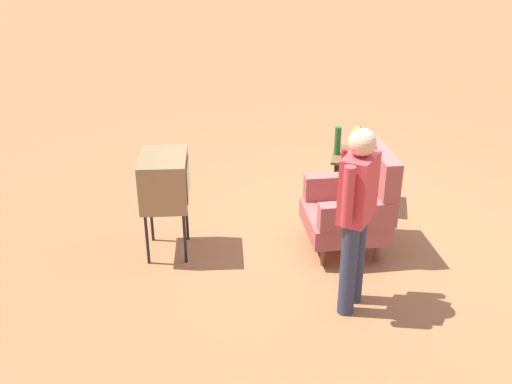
{
  "coord_description": "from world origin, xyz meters",
  "views": [
    {
      "loc": [
        5.68,
        -0.03,
        3.25
      ],
      "look_at": [
        0.46,
        -1.04,
        0.65
      ],
      "focal_mm": 43.03,
      "sensor_mm": 36.0,
      "label": 1
    }
  ],
  "objects_px": {
    "bottle_wine_green": "(338,141)",
    "soda_can_red": "(344,155)",
    "side_table": "(357,162)",
    "tv_on_stand": "(164,180)",
    "armchair": "(355,204)",
    "flower_vase": "(357,136)",
    "person_standing": "(357,211)"
  },
  "relations": [
    {
      "from": "armchair",
      "to": "side_table",
      "type": "relative_size",
      "value": 1.69
    },
    {
      "from": "side_table",
      "to": "flower_vase",
      "type": "bearing_deg",
      "value": -169.52
    },
    {
      "from": "soda_can_red",
      "to": "person_standing",
      "type": "bearing_deg",
      "value": 6.28
    },
    {
      "from": "armchair",
      "to": "soda_can_red",
      "type": "bearing_deg",
      "value": -167.83
    },
    {
      "from": "flower_vase",
      "to": "person_standing",
      "type": "bearing_deg",
      "value": 2.25
    },
    {
      "from": "person_standing",
      "to": "bottle_wine_green",
      "type": "distance_m",
      "value": 1.94
    },
    {
      "from": "armchair",
      "to": "bottle_wine_green",
      "type": "bearing_deg",
      "value": -164.71
    },
    {
      "from": "tv_on_stand",
      "to": "flower_vase",
      "type": "relative_size",
      "value": 3.89
    },
    {
      "from": "side_table",
      "to": "person_standing",
      "type": "distance_m",
      "value": 1.99
    },
    {
      "from": "armchair",
      "to": "bottle_wine_green",
      "type": "xyz_separation_m",
      "value": [
        -0.94,
        -0.26,
        0.29
      ]
    },
    {
      "from": "flower_vase",
      "to": "tv_on_stand",
      "type": "bearing_deg",
      "value": -48.27
    },
    {
      "from": "bottle_wine_green",
      "to": "soda_can_red",
      "type": "distance_m",
      "value": 0.2
    },
    {
      "from": "side_table",
      "to": "tv_on_stand",
      "type": "bearing_deg",
      "value": -52.29
    },
    {
      "from": "bottle_wine_green",
      "to": "soda_can_red",
      "type": "relative_size",
      "value": 2.62
    },
    {
      "from": "side_table",
      "to": "flower_vase",
      "type": "xyz_separation_m",
      "value": [
        -0.18,
        -0.03,
        0.24
      ]
    },
    {
      "from": "soda_can_red",
      "to": "side_table",
      "type": "bearing_deg",
      "value": 141.94
    },
    {
      "from": "armchair",
      "to": "side_table",
      "type": "bearing_deg",
      "value": -178.45
    },
    {
      "from": "tv_on_stand",
      "to": "bottle_wine_green",
      "type": "height_order",
      "value": "tv_on_stand"
    },
    {
      "from": "armchair",
      "to": "tv_on_stand",
      "type": "height_order",
      "value": "armchair"
    },
    {
      "from": "bottle_wine_green",
      "to": "person_standing",
      "type": "bearing_deg",
      "value": 8.34
    },
    {
      "from": "armchair",
      "to": "flower_vase",
      "type": "relative_size",
      "value": 4.0
    },
    {
      "from": "side_table",
      "to": "bottle_wine_green",
      "type": "distance_m",
      "value": 0.34
    },
    {
      "from": "side_table",
      "to": "tv_on_stand",
      "type": "height_order",
      "value": "tv_on_stand"
    },
    {
      "from": "bottle_wine_green",
      "to": "flower_vase",
      "type": "relative_size",
      "value": 1.21
    },
    {
      "from": "armchair",
      "to": "side_table",
      "type": "height_order",
      "value": "armchair"
    },
    {
      "from": "side_table",
      "to": "soda_can_red",
      "type": "height_order",
      "value": "soda_can_red"
    },
    {
      "from": "armchair",
      "to": "side_table",
      "type": "distance_m",
      "value": 0.98
    },
    {
      "from": "bottle_wine_green",
      "to": "flower_vase",
      "type": "bearing_deg",
      "value": 137.38
    },
    {
      "from": "tv_on_stand",
      "to": "person_standing",
      "type": "xyz_separation_m",
      "value": [
        0.57,
        1.83,
        0.16
      ]
    },
    {
      "from": "armchair",
      "to": "tv_on_stand",
      "type": "relative_size",
      "value": 1.03
    },
    {
      "from": "person_standing",
      "to": "flower_vase",
      "type": "height_order",
      "value": "person_standing"
    },
    {
      "from": "side_table",
      "to": "armchair",
      "type": "bearing_deg",
      "value": 1.55
    }
  ]
}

